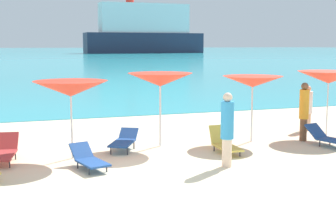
{
  "coord_description": "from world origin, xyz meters",
  "views": [
    {
      "loc": [
        -3.02,
        -10.79,
        3.13
      ],
      "look_at": [
        1.84,
        3.37,
        1.2
      ],
      "focal_mm": 50.26,
      "sensor_mm": 36.0,
      "label": 1
    }
  ],
  "objects_px": {
    "cruise_ship": "(144,31)",
    "lounge_chair_8": "(124,140)",
    "beachgoer_1": "(304,109)",
    "umbrella_5": "(329,77)",
    "lounge_chair_5": "(224,143)",
    "lounge_chair_2": "(331,138)",
    "umbrella_3": "(160,80)",
    "lounge_chair_6": "(4,151)",
    "umbrella_2": "(71,89)",
    "umbrella_4": "(253,82)",
    "beachgoer_2": "(227,127)",
    "beachgoer_0": "(308,107)",
    "lounge_chair_3": "(89,159)"
  },
  "relations": [
    {
      "from": "lounge_chair_2",
      "to": "lounge_chair_6",
      "type": "distance_m",
      "value": 9.58
    },
    {
      "from": "lounge_chair_8",
      "to": "beachgoer_0",
      "type": "bearing_deg",
      "value": 36.73
    },
    {
      "from": "beachgoer_1",
      "to": "beachgoer_2",
      "type": "height_order",
      "value": "beachgoer_2"
    },
    {
      "from": "lounge_chair_6",
      "to": "umbrella_3",
      "type": "bearing_deg",
      "value": 17.19
    },
    {
      "from": "lounge_chair_6",
      "to": "beachgoer_2",
      "type": "height_order",
      "value": "beachgoer_2"
    },
    {
      "from": "lounge_chair_8",
      "to": "beachgoer_0",
      "type": "xyz_separation_m",
      "value": [
        7.17,
        1.07,
        0.56
      ]
    },
    {
      "from": "beachgoer_1",
      "to": "lounge_chair_8",
      "type": "bearing_deg",
      "value": -0.27
    },
    {
      "from": "beachgoer_0",
      "to": "lounge_chair_6",
      "type": "bearing_deg",
      "value": -162.13
    },
    {
      "from": "umbrella_2",
      "to": "cruise_ship",
      "type": "distance_m",
      "value": 161.33
    },
    {
      "from": "lounge_chair_2",
      "to": "cruise_ship",
      "type": "height_order",
      "value": "cruise_ship"
    },
    {
      "from": "lounge_chair_2",
      "to": "lounge_chair_6",
      "type": "bearing_deg",
      "value": 157.12
    },
    {
      "from": "umbrella_3",
      "to": "umbrella_5",
      "type": "bearing_deg",
      "value": -4.16
    },
    {
      "from": "lounge_chair_2",
      "to": "lounge_chair_5",
      "type": "relative_size",
      "value": 1.23
    },
    {
      "from": "lounge_chair_6",
      "to": "lounge_chair_8",
      "type": "distance_m",
      "value": 3.38
    },
    {
      "from": "lounge_chair_3",
      "to": "lounge_chair_6",
      "type": "distance_m",
      "value": 2.47
    },
    {
      "from": "cruise_ship",
      "to": "lounge_chair_8",
      "type": "bearing_deg",
      "value": -107.98
    },
    {
      "from": "beachgoer_0",
      "to": "beachgoer_2",
      "type": "relative_size",
      "value": 0.85
    },
    {
      "from": "umbrella_3",
      "to": "umbrella_5",
      "type": "xyz_separation_m",
      "value": [
        5.84,
        -0.42,
        -0.03
      ]
    },
    {
      "from": "umbrella_4",
      "to": "beachgoer_2",
      "type": "relative_size",
      "value": 1.11
    },
    {
      "from": "umbrella_2",
      "to": "beachgoer_0",
      "type": "bearing_deg",
      "value": 10.17
    },
    {
      "from": "lounge_chair_5",
      "to": "lounge_chair_8",
      "type": "xyz_separation_m",
      "value": [
        -2.7,
        1.22,
        0.02
      ]
    },
    {
      "from": "umbrella_2",
      "to": "lounge_chair_6",
      "type": "distance_m",
      "value": 2.42
    },
    {
      "from": "lounge_chair_2",
      "to": "beachgoer_1",
      "type": "distance_m",
      "value": 1.33
    },
    {
      "from": "umbrella_2",
      "to": "umbrella_3",
      "type": "distance_m",
      "value": 2.9
    },
    {
      "from": "cruise_ship",
      "to": "beachgoer_2",
      "type": "bearing_deg",
      "value": -107.02
    },
    {
      "from": "umbrella_4",
      "to": "cruise_ship",
      "type": "bearing_deg",
      "value": 75.12
    },
    {
      "from": "umbrella_5",
      "to": "beachgoer_2",
      "type": "bearing_deg",
      "value": -153.3
    },
    {
      "from": "umbrella_5",
      "to": "beachgoer_1",
      "type": "xyz_separation_m",
      "value": [
        -1.17,
        -0.34,
        -1.0
      ]
    },
    {
      "from": "lounge_chair_2",
      "to": "umbrella_2",
      "type": "bearing_deg",
      "value": 156.71
    },
    {
      "from": "lounge_chair_8",
      "to": "cruise_ship",
      "type": "height_order",
      "value": "cruise_ship"
    },
    {
      "from": "umbrella_5",
      "to": "lounge_chair_5",
      "type": "relative_size",
      "value": 1.58
    },
    {
      "from": "lounge_chair_2",
      "to": "lounge_chair_8",
      "type": "xyz_separation_m",
      "value": [
        -6.13,
        1.59,
        0.02
      ]
    },
    {
      "from": "beachgoer_1",
      "to": "beachgoer_2",
      "type": "bearing_deg",
      "value": 34.53
    },
    {
      "from": "cruise_ship",
      "to": "lounge_chair_2",
      "type": "bearing_deg",
      "value": -105.72
    },
    {
      "from": "umbrella_3",
      "to": "lounge_chair_6",
      "type": "distance_m",
      "value": 4.93
    },
    {
      "from": "lounge_chair_6",
      "to": "cruise_ship",
      "type": "xyz_separation_m",
      "value": [
        48.47,
        154.13,
        7.65
      ]
    },
    {
      "from": "beachgoer_1",
      "to": "lounge_chair_2",
      "type": "bearing_deg",
      "value": 108.44
    },
    {
      "from": "umbrella_4",
      "to": "lounge_chair_2",
      "type": "distance_m",
      "value": 2.96
    },
    {
      "from": "umbrella_2",
      "to": "beachgoer_0",
      "type": "relative_size",
      "value": 1.35
    },
    {
      "from": "lounge_chair_8",
      "to": "beachgoer_2",
      "type": "relative_size",
      "value": 0.85
    },
    {
      "from": "beachgoer_1",
      "to": "cruise_ship",
      "type": "relative_size",
      "value": 0.04
    },
    {
      "from": "lounge_chair_2",
      "to": "lounge_chair_5",
      "type": "bearing_deg",
      "value": 158.5
    },
    {
      "from": "umbrella_4",
      "to": "lounge_chair_3",
      "type": "bearing_deg",
      "value": -163.38
    },
    {
      "from": "umbrella_5",
      "to": "cruise_ship",
      "type": "distance_m",
      "value": 158.74
    },
    {
      "from": "umbrella_5",
      "to": "lounge_chair_8",
      "type": "bearing_deg",
      "value": 178.4
    },
    {
      "from": "umbrella_5",
      "to": "lounge_chair_3",
      "type": "xyz_separation_m",
      "value": [
        -8.38,
        -1.54,
        -1.78
      ]
    },
    {
      "from": "umbrella_4",
      "to": "lounge_chair_2",
      "type": "relative_size",
      "value": 1.21
    },
    {
      "from": "beachgoer_1",
      "to": "cruise_ship",
      "type": "height_order",
      "value": "cruise_ship"
    },
    {
      "from": "lounge_chair_3",
      "to": "lounge_chair_6",
      "type": "relative_size",
      "value": 0.86
    },
    {
      "from": "lounge_chair_3",
      "to": "lounge_chair_8",
      "type": "relative_size",
      "value": 0.93
    }
  ]
}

